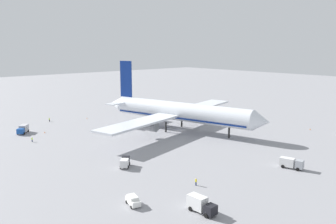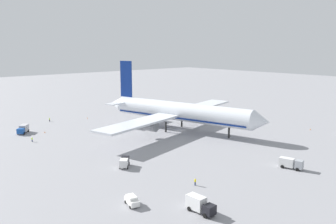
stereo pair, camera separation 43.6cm
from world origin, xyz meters
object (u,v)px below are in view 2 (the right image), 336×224
Objects in this scene: service_truck_3 at (23,129)px; service_van at (132,200)px; airliner at (178,112)px; service_truck_2 at (124,162)px; service_truck_0 at (199,204)px; ground_worker_0 at (195,182)px; service_truck_1 at (291,163)px; traffic_cone_1 at (240,114)px; ground_worker_2 at (32,139)px; traffic_cone_0 at (87,118)px; traffic_cone_2 at (310,129)px; ground_worker_1 at (50,120)px; traffic_cone_3 at (45,132)px.

service_truck_3 reaches higher than service_van.
service_truck_2 is (22.43, -40.57, -5.82)m from airliner.
service_truck_0 reaches higher than ground_worker_0.
service_truck_1 is 45.79m from service_van.
ground_worker_2 is at bearing -99.85° from traffic_cone_1.
service_truck_0 reaches higher than service_van.
service_truck_1 is 11.58× the size of traffic_cone_0.
service_truck_0 is at bearing -87.55° from service_truck_1.
service_truck_1 is 50.34m from traffic_cone_2.
traffic_cone_0 is at bearing -160.07° from airliner.
service_truck_2 is at bearing -167.07° from ground_worker_0.
service_van reaches higher than ground_worker_1.
service_truck_1 is 83.50m from ground_worker_2.
airliner reaches higher than traffic_cone_0.
traffic_cone_2 is (-8.66, 91.53, -0.76)m from service_van.
service_van is (77.59, -5.93, -0.55)m from service_truck_3.
ground_worker_1 is 87.16m from traffic_cone_1.
service_truck_3 reaches higher than service_truck_1.
service_truck_2 reaches higher than traffic_cone_3.
ground_worker_2 is 2.93× the size of traffic_cone_2.
ground_worker_2 is at bearing -41.31° from traffic_cone_3.
traffic_cone_0 is at bearing 124.45° from ground_worker_2.
ground_worker_1 reaches higher than traffic_cone_2.
ground_worker_1 is (-101.05, -22.68, -0.72)m from service_truck_1.
traffic_cone_1 is at bearing 120.98° from ground_worker_0.
airliner is 50.90m from traffic_cone_3.
airliner is at bearing 171.21° from service_truck_1.
service_truck_2 is at bearing 0.31° from traffic_cone_3.
service_truck_2 is 8.62× the size of traffic_cone_2.
service_truck_3 is 1.42× the size of service_van.
ground_worker_2 is (28.41, -18.51, -0.01)m from ground_worker_1.
ground_worker_1 is at bearing -120.80° from traffic_cone_1.
service_van is 8.32× the size of traffic_cone_0.
traffic_cone_1 is at bearing 115.69° from service_van.
service_van is at bearing -144.77° from service_truck_0.
service_truck_1 is 95.62m from service_truck_3.
service_truck_1 is 88.57m from traffic_cone_3.
service_van reaches higher than traffic_cone_0.
service_truck_1 is at bearing 46.93° from service_truck_2.
traffic_cone_1 is at bearing 107.16° from service_truck_2.
service_truck_3 is 4.00× the size of ground_worker_1.
traffic_cone_3 is at bearing -175.92° from ground_worker_0.
traffic_cone_0 is (-23.14, 33.73, -0.54)m from ground_worker_2.
traffic_cone_0 is (-8.37, 31.33, -1.31)m from service_truck_3.
service_truck_3 reaches higher than ground_worker_0.
service_truck_0 reaches higher than traffic_cone_0.
service_van is 2.82× the size of ground_worker_1.
ground_worker_1 is (-13.65, 16.11, -0.76)m from service_truck_3.
ground_worker_2 is at bearing -167.88° from ground_worker_0.
service_van is 93.86m from ground_worker_1.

